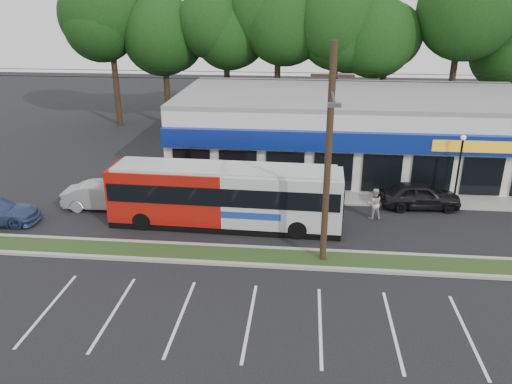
{
  "coord_description": "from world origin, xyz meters",
  "views": [
    {
      "loc": [
        1.95,
        -19.92,
        11.6
      ],
      "look_at": [
        -0.55,
        5.0,
        1.79
      ],
      "focal_mm": 35.0,
      "sensor_mm": 36.0,
      "label": 1
    }
  ],
  "objects_px": {
    "car_dark": "(420,195)",
    "pedestrian_b": "(374,204)",
    "utility_pole": "(325,151)",
    "pedestrian_a": "(331,190)",
    "lamp_post": "(460,161)",
    "car_silver": "(105,196)",
    "metrobus": "(225,195)"
  },
  "relations": [
    {
      "from": "metrobus",
      "to": "car_silver",
      "type": "relative_size",
      "value": 2.62
    },
    {
      "from": "lamp_post",
      "to": "car_silver",
      "type": "distance_m",
      "value": 20.81
    },
    {
      "from": "lamp_post",
      "to": "pedestrian_a",
      "type": "bearing_deg",
      "value": -172.81
    },
    {
      "from": "lamp_post",
      "to": "car_dark",
      "type": "distance_m",
      "value": 3.01
    },
    {
      "from": "car_silver",
      "to": "pedestrian_a",
      "type": "height_order",
      "value": "pedestrian_a"
    },
    {
      "from": "pedestrian_a",
      "to": "pedestrian_b",
      "type": "distance_m",
      "value": 2.88
    },
    {
      "from": "lamp_post",
      "to": "car_dark",
      "type": "height_order",
      "value": "lamp_post"
    },
    {
      "from": "car_dark",
      "to": "car_silver",
      "type": "distance_m",
      "value": 18.44
    },
    {
      "from": "car_dark",
      "to": "pedestrian_b",
      "type": "height_order",
      "value": "pedestrian_b"
    },
    {
      "from": "pedestrian_a",
      "to": "car_silver",
      "type": "bearing_deg",
      "value": -15.67
    },
    {
      "from": "utility_pole",
      "to": "metrobus",
      "type": "xyz_separation_m",
      "value": [
        -4.98,
        3.57,
        -3.65
      ]
    },
    {
      "from": "metrobus",
      "to": "pedestrian_b",
      "type": "height_order",
      "value": "metrobus"
    },
    {
      "from": "utility_pole",
      "to": "metrobus",
      "type": "bearing_deg",
      "value": 144.33
    },
    {
      "from": "car_dark",
      "to": "pedestrian_a",
      "type": "distance_m",
      "value": 5.21
    },
    {
      "from": "pedestrian_a",
      "to": "metrobus",
      "type": "bearing_deg",
      "value": 6.96
    },
    {
      "from": "car_dark",
      "to": "pedestrian_b",
      "type": "distance_m",
      "value": 3.41
    },
    {
      "from": "pedestrian_a",
      "to": "pedestrian_b",
      "type": "relative_size",
      "value": 1.04
    },
    {
      "from": "metrobus",
      "to": "pedestrian_a",
      "type": "bearing_deg",
      "value": 32.01
    },
    {
      "from": "utility_pole",
      "to": "metrobus",
      "type": "relative_size",
      "value": 4.02
    },
    {
      "from": "utility_pole",
      "to": "lamp_post",
      "type": "relative_size",
      "value": 11.76
    },
    {
      "from": "utility_pole",
      "to": "car_silver",
      "type": "xyz_separation_m",
      "value": [
        -12.37,
        5.15,
        -4.63
      ]
    },
    {
      "from": "utility_pole",
      "to": "car_dark",
      "type": "relative_size",
      "value": 10.87
    },
    {
      "from": "metrobus",
      "to": "pedestrian_b",
      "type": "bearing_deg",
      "value": 13.3
    },
    {
      "from": "pedestrian_b",
      "to": "utility_pole",
      "type": "bearing_deg",
      "value": 51.05
    },
    {
      "from": "pedestrian_a",
      "to": "pedestrian_b",
      "type": "xyz_separation_m",
      "value": [
        2.33,
        -1.7,
        -0.04
      ]
    },
    {
      "from": "metrobus",
      "to": "pedestrian_a",
      "type": "distance_m",
      "value": 6.71
    },
    {
      "from": "utility_pole",
      "to": "car_dark",
      "type": "bearing_deg",
      "value": 49.81
    },
    {
      "from": "car_silver",
      "to": "utility_pole",
      "type": "bearing_deg",
      "value": -115.61
    },
    {
      "from": "car_silver",
      "to": "pedestrian_a",
      "type": "bearing_deg",
      "value": -85.25
    },
    {
      "from": "lamp_post",
      "to": "car_silver",
      "type": "xyz_separation_m",
      "value": [
        -20.54,
        -2.72,
        -1.89
      ]
    },
    {
      "from": "lamp_post",
      "to": "car_dark",
      "type": "bearing_deg",
      "value": -159.82
    },
    {
      "from": "metrobus",
      "to": "car_dark",
      "type": "relative_size",
      "value": 2.71
    }
  ]
}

